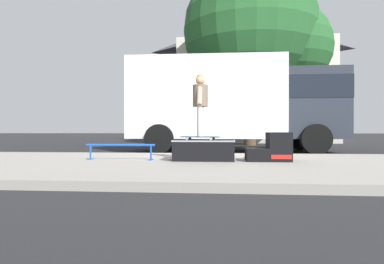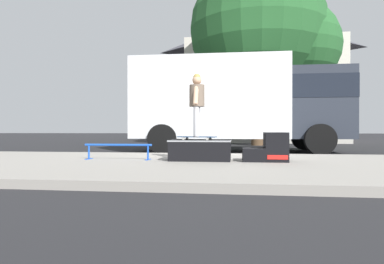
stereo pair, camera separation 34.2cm
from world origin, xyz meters
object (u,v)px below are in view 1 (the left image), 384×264
Objects in this scene: street_tree_main at (258,34)px; box_truck at (235,101)px; skate_box at (204,149)px; grind_rail at (120,148)px; skater_kid at (200,100)px; kicker_ramp at (272,149)px; skateboard at (200,137)px.

box_truck is at bearing -104.44° from street_tree_main.
box_truck reaches higher than skate_box.
skater_kid is (1.61, 0.06, 0.97)m from grind_rail.
skate_box reaches higher than grind_rail.
box_truck is (-0.52, 4.79, 1.35)m from kicker_ramp.
kicker_ramp is 0.12× the size of box_truck.
skate_box is 0.96× the size of skater_kid.
skate_box is at bearing -19.12° from skateboard.
skater_kid is at bearing -93.58° from skateboard.
grind_rail is at bearing -177.94° from skateboard.
skate_box is 1.43× the size of kicker_ramp.
street_tree_main is at bearing 77.98° from skate_box.
kicker_ramp is 1.41m from skateboard.
skateboard is at bearing 178.93° from kicker_ramp.
kicker_ramp reaches higher than skateboard.
skater_kid is (-1.39, 0.03, 0.98)m from kicker_ramp.
box_truck reaches higher than kicker_ramp.
skate_box is 11.03m from street_tree_main.
street_tree_main is (0.74, 9.66, 4.90)m from kicker_ramp.
box_truck is at bearing 62.77° from grind_rail.
box_truck is at bearing 96.15° from kicker_ramp.
grind_rail is 1.12× the size of skater_kid.
skateboard is 4.98m from box_truck.
kicker_ramp is at bearing -0.02° from skate_box.
skate_box is 0.14× the size of street_tree_main.
skateboard is at bearing -102.47° from street_tree_main.
skate_box is 0.85× the size of grind_rail.
grind_rail is at bearing -111.08° from street_tree_main.
kicker_ramp is at bearing -1.07° from skateboard.
street_tree_main is at bearing 85.64° from kicker_ramp.
skate_box is at bearing -99.52° from box_truck.
grind_rail is 1.74× the size of skateboard.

